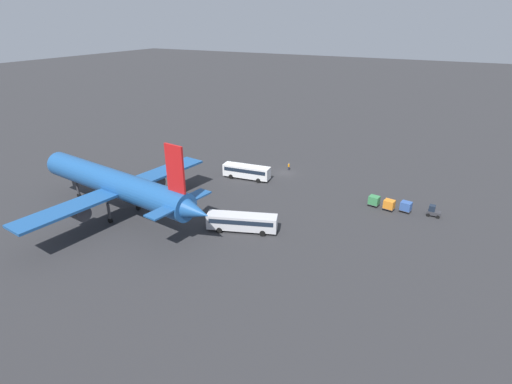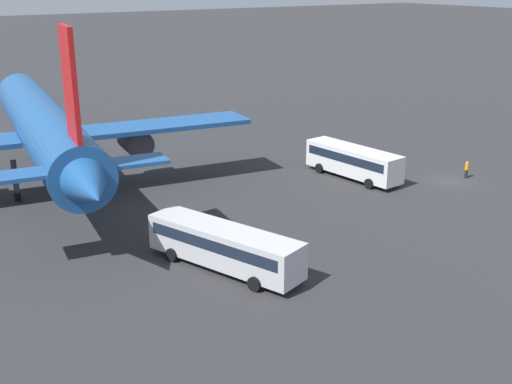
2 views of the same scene
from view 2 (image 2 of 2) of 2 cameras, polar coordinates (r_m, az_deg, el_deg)
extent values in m
plane|color=#2D2D30|center=(66.83, 16.91, 0.89)|extent=(600.00, 600.00, 0.00)
cylinder|color=#1E5193|center=(62.76, -18.37, 5.59)|extent=(36.94, 9.71, 4.84)
cone|color=#1E5193|center=(81.83, -20.33, 8.29)|extent=(5.90, 5.28, 4.60)
cone|color=#1E5193|center=(43.85, -14.70, 0.47)|extent=(6.83, 5.17, 4.36)
cube|color=#1E5193|center=(63.36, -8.32, 5.91)|extent=(6.98, 17.33, 0.44)
cube|color=red|center=(45.56, -16.20, 9.19)|extent=(3.68, 0.85, 7.75)
cube|color=#1E5193|center=(46.46, -15.47, 2.05)|extent=(4.23, 12.83, 0.28)
cylinder|color=#38383D|center=(64.07, -10.71, 4.49)|extent=(4.71, 3.23, 2.66)
cylinder|color=#38383D|center=(76.15, -19.41, 4.30)|extent=(0.50, 0.50, 3.88)
cylinder|color=black|center=(76.51, -19.29, 3.23)|extent=(0.96, 0.62, 0.90)
cylinder|color=#38383D|center=(61.79, -20.59, 0.94)|extent=(0.50, 0.50, 3.88)
cylinder|color=black|center=(62.23, -20.44, -0.37)|extent=(0.96, 0.62, 0.90)
cylinder|color=#38383D|center=(62.54, -14.88, 1.73)|extent=(0.50, 0.50, 3.88)
cylinder|color=black|center=(62.98, -14.77, 0.44)|extent=(0.96, 0.62, 0.90)
cube|color=white|center=(65.35, 8.64, 2.76)|extent=(11.11, 3.80, 2.69)
cube|color=#192333|center=(65.22, 8.66, 3.16)|extent=(10.25, 3.75, 0.86)
cylinder|color=black|center=(66.95, 5.65, 2.12)|extent=(1.03, 0.40, 1.00)
cylinder|color=black|center=(68.88, 7.29, 2.54)|extent=(1.03, 0.40, 1.00)
cylinder|color=black|center=(62.61, 10.01, 0.73)|extent=(1.03, 0.40, 1.00)
cylinder|color=black|center=(64.66, 11.63, 1.21)|extent=(1.03, 0.40, 1.00)
cube|color=silver|center=(44.78, -2.85, -4.77)|extent=(12.34, 6.60, 2.58)
cube|color=#192333|center=(44.60, -2.86, -4.24)|extent=(11.44, 6.32, 0.83)
cylinder|color=black|center=(46.67, -7.52, -5.57)|extent=(1.04, 0.61, 1.00)
cylinder|color=black|center=(48.55, -5.14, -4.48)|extent=(1.04, 0.61, 1.00)
cylinder|color=black|center=(42.17, -0.15, -8.18)|extent=(1.04, 0.61, 1.00)
cylinder|color=black|center=(44.24, 2.13, -6.83)|extent=(1.04, 0.61, 1.00)
cylinder|color=#1E1E2D|center=(68.38, 18.18, 1.54)|extent=(0.32, 0.32, 0.85)
cylinder|color=orange|center=(68.17, 18.24, 2.14)|extent=(0.38, 0.38, 0.65)
sphere|color=tan|center=(68.05, 18.28, 2.50)|extent=(0.24, 0.24, 0.24)
camera|label=1|loc=(35.67, -120.40, 15.32)|focal=28.00mm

